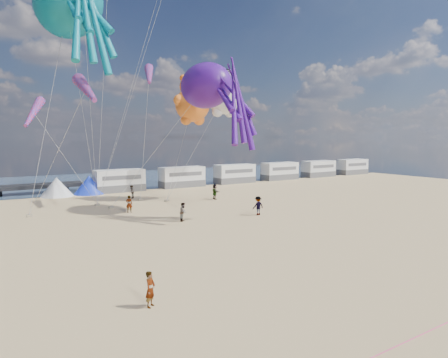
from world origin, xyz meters
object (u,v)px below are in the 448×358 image
at_px(sandbag_c, 167,201).
at_px(sandbag_e, 97,205).
at_px(beachgoer_7, 132,192).
at_px(windsock_left, 86,89).
at_px(beachgoer_5, 129,204).
at_px(kite_teddy_orange, 192,105).
at_px(sandbag_b, 111,207).
at_px(motorhome_0, 119,181).
at_px(tent_white, 57,187).
at_px(motorhome_2, 235,174).
at_px(motorhome_4, 319,169).
at_px(motorhome_3, 280,171).
at_px(kite_octopus_teal, 68,4).
at_px(beachgoer_2, 258,206).
at_px(windsock_right, 34,112).
at_px(beachgoer_1, 183,212).
at_px(beachgoer_4, 215,192).
at_px(windsock_mid, 149,75).
at_px(sandbag_d, 140,200).
at_px(motorhome_5, 352,167).
at_px(kite_octopus_purple, 206,86).
at_px(standing_person, 150,289).
at_px(tent_blue, 89,185).
at_px(sandbag_a, 29,216).
at_px(kite_panda, 224,97).
at_px(motorhome_1, 182,177).

xyz_separation_m(sandbag_c, sandbag_e, (-7.46, 1.62, 0.00)).
distance_m(beachgoer_7, windsock_left, 18.31).
xyz_separation_m(beachgoer_5, kite_teddy_orange, (9.38, 4.18, 10.30)).
bearing_deg(sandbag_b, sandbag_c, 7.47).
xyz_separation_m(motorhome_0, beachgoer_5, (-4.09, -15.43, -0.64)).
bearing_deg(tent_white, beachgoer_7, -43.17).
bearing_deg(motorhome_2, motorhome_4, 0.00).
relative_size(motorhome_4, windsock_left, 1.00).
distance_m(motorhome_2, tent_white, 27.00).
height_order(beachgoer_5, sandbag_b, beachgoer_5).
xyz_separation_m(motorhome_3, kite_octopus_teal, (-37.11, -13.18, 18.08)).
height_order(motorhome_4, beachgoer_2, motorhome_4).
bearing_deg(sandbag_b, windsock_right, -179.27).
relative_size(motorhome_4, beachgoer_1, 3.98).
relative_size(motorhome_0, sandbag_e, 13.20).
bearing_deg(beachgoer_4, windsock_mid, 91.81).
bearing_deg(tent_white, beachgoer_2, -59.38).
bearing_deg(kite_octopus_teal, sandbag_e, 29.78).
height_order(beachgoer_5, windsock_right, windsock_right).
bearing_deg(sandbag_e, motorhome_0, 59.83).
xyz_separation_m(motorhome_4, sandbag_d, (-38.41, -8.83, -1.39)).
xyz_separation_m(tent_white, sandbag_c, (9.81, -11.33, -1.09)).
relative_size(motorhome_5, kite_octopus_purple, 0.61).
xyz_separation_m(motorhome_4, windsock_left, (-46.84, -19.48, 9.75)).
bearing_deg(beachgoer_4, motorhome_3, -53.01).
xyz_separation_m(standing_person, beachgoer_7, (10.06, 30.32, 0.00)).
relative_size(beachgoer_5, sandbag_c, 3.44).
distance_m(motorhome_3, kite_octopus_teal, 43.33).
distance_m(sandbag_c, sandbag_e, 7.63).
relative_size(sandbag_b, kite_octopus_purple, 0.05).
relative_size(beachgoer_4, windsock_left, 0.27).
bearing_deg(sandbag_c, motorhome_4, 17.38).
distance_m(beachgoer_5, windsock_left, 12.12).
bearing_deg(motorhome_4, motorhome_2, 180.00).
xyz_separation_m(standing_person, sandbag_d, (10.40, 28.30, -0.69)).
bearing_deg(standing_person, sandbag_d, 29.41).
xyz_separation_m(motorhome_4, kite_teddy_orange, (-32.71, -11.25, 9.67)).
height_order(tent_white, tent_blue, same).
bearing_deg(tent_white, sandbag_e, -76.35).
xyz_separation_m(beachgoer_2, beachgoer_4, (1.66, 10.58, -0.01)).
height_order(beachgoer_7, sandbag_a, beachgoer_7).
bearing_deg(kite_panda, beachgoer_7, 148.56).
height_order(motorhome_4, tent_white, motorhome_4).
xyz_separation_m(motorhome_5, sandbag_c, (-45.69, -11.33, -1.39)).
relative_size(motorhome_4, kite_octopus_teal, 0.52).
xyz_separation_m(beachgoer_2, kite_octopus_purple, (-2.82, 4.89, 11.53)).
bearing_deg(motorhome_1, motorhome_5, 0.00).
height_order(standing_person, beachgoer_7, beachgoer_7).
relative_size(tent_blue, kite_octopus_teal, 0.32).
height_order(kite_teddy_orange, windsock_right, kite_teddy_orange).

